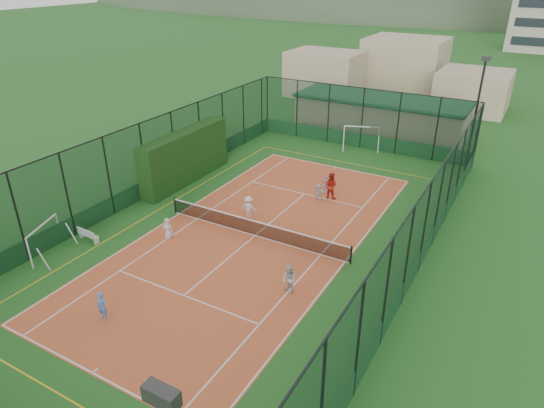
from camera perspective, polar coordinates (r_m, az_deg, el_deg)
The scene contains 19 objects.
ground at distance 27.72m, azimuth -2.02°, elevation -3.75°, with size 300.00×300.00×0.00m, color #276221.
court_slab at distance 27.72m, azimuth -2.02°, elevation -3.74°, with size 11.17×23.97×0.01m, color #C5502B.
tennis_net at distance 27.46m, azimuth -2.03°, elevation -2.79°, with size 11.67×0.12×1.06m, color black, non-canonical shape.
perimeter_fence at distance 26.55m, azimuth -2.10°, elevation 0.92°, with size 18.12×34.12×5.00m, color black, non-canonical shape.
floodlight_ne at distance 38.44m, azimuth 22.81°, elevation 9.63°, with size 0.60×0.26×8.25m, color black, non-canonical shape.
clubhouse at distance 45.89m, azimuth 12.62°, elevation 10.21°, with size 15.20×7.20×3.15m, color tan, non-canonical shape.
distant_hills at distance 171.38m, azimuth 26.80°, elevation 19.22°, with size 200.00×60.00×24.00m, color #384C33, non-canonical shape.
hedge_left at distance 34.57m, azimuth -10.14°, elevation 5.51°, with size 1.24×8.29×3.63m, color black.
white_bench at distance 28.91m, azimuth -20.79°, elevation -3.36°, with size 1.43×0.39×0.81m, color white, non-canonical shape.
futsal_goal_near at distance 28.19m, azimuth -25.16°, elevation -3.89°, with size 0.80×2.74×1.77m, color white, non-canonical shape.
futsal_goal_far at distance 41.30m, azimuth 10.42°, elevation 7.69°, with size 2.92×0.85×1.88m, color white, non-canonical shape.
child_near_left at distance 27.81m, azimuth -12.18°, elevation -2.80°, with size 0.60×0.39×1.23m, color silver.
child_near_mid at distance 22.57m, azimuth -19.38°, elevation -11.28°, with size 0.50×0.33×1.37m, color #4D85DB.
child_near_right at distance 22.81m, azimuth 2.03°, elevation -8.90°, with size 0.72×0.56×1.48m, color silver.
child_far_left at distance 29.32m, azimuth -2.77°, elevation -0.37°, with size 0.92×0.53×1.42m, color silver.
child_far_right at distance 32.73m, azimuth 6.38°, elevation 2.31°, with size 0.74×0.31×1.26m, color silver.
child_far_back at distance 31.71m, azimuth 5.52°, elevation 1.48°, with size 1.12×0.36×1.20m, color silver.
coach at distance 31.95m, azimuth 6.92°, elevation 2.18°, with size 0.87×0.68×1.79m, color #B11B12.
tennis_balls at distance 28.98m, azimuth -1.40°, elevation -2.21°, with size 5.73×1.69×0.07m.
Camera 1 is at (12.64, -20.34, 13.96)m, focal length 32.00 mm.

